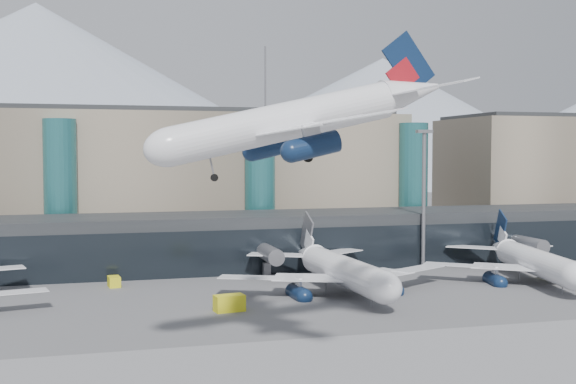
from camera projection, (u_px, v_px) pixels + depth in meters
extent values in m
plane|color=#515154|center=(366.00, 347.00, 79.40)|extent=(900.00, 900.00, 0.00)
cube|color=black|center=(253.00, 240.00, 135.03)|extent=(170.00, 18.00, 10.00)
cube|color=black|center=(264.00, 252.00, 126.50)|extent=(170.00, 0.40, 8.00)
cylinder|color=slate|center=(267.00, 252.00, 124.47)|extent=(2.80, 14.00, 2.80)
cube|color=slate|center=(267.00, 270.00, 124.63)|extent=(1.20, 1.20, 2.40)
cylinder|color=slate|center=(521.00, 243.00, 137.53)|extent=(2.80, 14.00, 2.80)
cube|color=slate|center=(521.00, 259.00, 137.69)|extent=(1.20, 1.20, 2.40)
cube|color=gray|center=(111.00, 182.00, 158.80)|extent=(130.00, 30.00, 30.00)
cube|color=black|center=(110.00, 111.00, 157.97)|extent=(123.50, 28.00, 1.00)
cylinder|color=#26676B|center=(60.00, 191.00, 140.82)|extent=(6.40, 6.40, 28.00)
cylinder|color=#26676B|center=(260.00, 188.00, 151.27)|extent=(6.40, 6.40, 28.00)
cylinder|color=#26676B|center=(413.00, 186.00, 160.41)|extent=(6.40, 6.40, 28.00)
cylinder|color=slate|center=(265.00, 81.00, 166.71)|extent=(0.40, 0.40, 16.00)
cone|color=gray|center=(37.00, 96.00, 427.01)|extent=(400.00, 400.00, 110.00)
cone|color=gray|center=(383.00, 122.00, 485.14)|extent=(340.00, 340.00, 85.00)
cylinder|color=slate|center=(424.00, 201.00, 132.82)|extent=(0.70, 0.70, 25.00)
cube|color=slate|center=(424.00, 131.00, 132.13)|extent=(3.00, 1.20, 0.60)
cylinder|color=silver|center=(299.00, 107.00, 69.42)|extent=(22.32, 5.40, 3.66)
ellipsoid|color=silver|center=(186.00, 104.00, 65.70)|extent=(5.40, 4.06, 3.66)
cone|color=silver|center=(428.00, 108.00, 74.19)|extent=(6.58, 4.15, 3.66)
cube|color=silver|center=(348.00, 108.00, 62.56)|extent=(12.45, 16.38, 0.18)
cylinder|color=#0D1F3D|center=(326.00, 131.00, 64.02)|extent=(4.57, 2.36, 2.01)
cube|color=silver|center=(452.00, 103.00, 70.02)|extent=(7.08, 8.62, 0.15)
cube|color=silver|center=(287.00, 117.00, 77.41)|extent=(10.55, 16.67, 0.18)
cylinder|color=#0D1F3D|center=(282.00, 134.00, 75.30)|extent=(4.57, 2.36, 2.01)
cube|color=silver|center=(407.00, 109.00, 78.34)|extent=(6.17, 8.79, 0.15)
cube|color=#0D1F3D|center=(431.00, 79.00, 74.14)|extent=(5.47, 0.65, 6.45)
cube|color=maroon|center=(423.00, 90.00, 73.88)|extent=(3.67, 0.54, 3.52)
cylinder|color=slate|center=(221.00, 131.00, 66.95)|extent=(0.15, 0.15, 2.93)
cylinder|color=black|center=(222.00, 144.00, 67.01)|extent=(0.67, 0.28, 0.65)
cylinder|color=black|center=(317.00, 144.00, 67.87)|extent=(0.86, 0.39, 0.84)
cylinder|color=black|center=(300.00, 145.00, 72.00)|extent=(0.86, 0.39, 0.84)
cylinder|color=silver|center=(340.00, 260.00, 110.37)|extent=(5.64, 27.06, 4.46)
ellipsoid|color=silver|center=(376.00, 274.00, 97.58)|extent=(4.73, 6.43, 4.46)
cone|color=silver|center=(303.00, 245.00, 126.80)|extent=(4.79, 7.87, 4.46)
cube|color=silver|center=(391.00, 260.00, 115.15)|extent=(20.05, 14.67, 0.22)
cylinder|color=#0D1F3D|center=(382.00, 277.00, 113.11)|extent=(2.69, 5.48, 2.45)
cube|color=silver|center=(332.00, 242.00, 128.42)|extent=(10.55, 8.38, 0.18)
cube|color=silver|center=(276.00, 266.00, 109.32)|extent=(20.24, 13.38, 0.22)
cylinder|color=#0D1F3D|center=(294.00, 282.00, 108.68)|extent=(2.69, 5.48, 2.45)
cube|color=silver|center=(274.00, 245.00, 125.16)|extent=(10.67, 7.76, 0.18)
cube|color=slate|center=(302.00, 225.00, 126.98)|extent=(0.56, 6.66, 7.84)
cube|color=silver|center=(305.00, 233.00, 125.95)|extent=(0.51, 4.46, 4.29)
cylinder|color=slate|center=(364.00, 290.00, 101.57)|extent=(0.18, 0.18, 3.56)
cylinder|color=black|center=(364.00, 301.00, 101.66)|extent=(0.32, 0.80, 0.79)
cylinder|color=black|center=(353.00, 287.00, 112.52)|extent=(0.44, 1.03, 1.02)
cylinder|color=black|center=(321.00, 288.00, 110.90)|extent=(0.44, 1.03, 1.02)
cylinder|color=silver|center=(532.00, 253.00, 119.88)|extent=(9.26, 26.24, 4.29)
ellipsoid|color=silver|center=(568.00, 265.00, 106.97)|extent=(5.38, 6.73, 4.29)
cone|color=silver|center=(497.00, 239.00, 136.45)|extent=(5.65, 8.10, 4.29)
cylinder|color=#0D1F3D|center=(572.00, 269.00, 120.88)|extent=(3.33, 5.54, 2.36)
cube|color=silver|center=(523.00, 238.00, 136.80)|extent=(10.28, 6.32, 0.17)
cube|color=silver|center=(474.00, 256.00, 121.13)|extent=(18.64, 16.01, 0.21)
cylinder|color=#0D1F3D|center=(490.00, 270.00, 119.92)|extent=(3.33, 5.54, 2.36)
cube|color=silver|center=(470.00, 238.00, 136.09)|extent=(9.79, 8.95, 0.17)
cube|color=#0D1F3D|center=(496.00, 221.00, 136.64)|extent=(1.50, 6.34, 7.56)
cube|color=silver|center=(498.00, 229.00, 135.60)|extent=(1.13, 4.26, 4.13)
cylinder|color=slate|center=(556.00, 279.00, 111.00)|extent=(0.17, 0.17, 3.43)
cylinder|color=black|center=(556.00, 288.00, 111.08)|extent=(0.42, 0.80, 0.76)
cylinder|color=black|center=(544.00, 277.00, 121.39)|extent=(0.56, 1.03, 0.98)
cylinder|color=black|center=(514.00, 277.00, 121.04)|extent=(0.56, 1.03, 0.98)
cube|color=yellow|center=(114.00, 282.00, 115.01)|extent=(2.10, 3.07, 1.67)
cube|color=#515156|center=(384.00, 284.00, 111.68)|extent=(4.41, 3.30, 2.19)
cube|color=yellow|center=(553.00, 273.00, 123.04)|extent=(3.77, 2.94, 1.88)
cube|color=#BCBCBC|center=(385.00, 276.00, 121.11)|extent=(2.48, 2.61, 1.33)
cube|color=yellow|center=(229.00, 303.00, 97.13)|extent=(4.30, 2.71, 2.22)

